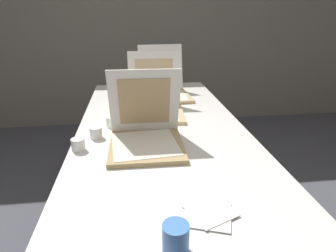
% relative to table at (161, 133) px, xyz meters
% --- Properties ---
extents(wall_back, '(10.00, 0.10, 2.60)m').
position_rel_table_xyz_m(wall_back, '(0.00, 2.02, 0.61)').
color(wall_back, gray).
rests_on(wall_back, ground).
extents(table, '(0.94, 2.01, 0.74)m').
position_rel_table_xyz_m(table, '(0.00, 0.00, 0.00)').
color(table, silver).
rests_on(table, ground).
extents(pizza_box_front, '(0.36, 0.36, 0.36)m').
position_rel_table_xyz_m(pizza_box_front, '(-0.10, -0.24, 0.10)').
color(pizza_box_front, tan).
rests_on(pizza_box_front, table).
extents(pizza_box_middle, '(0.38, 0.46, 0.36)m').
position_rel_table_xyz_m(pizza_box_middle, '(-0.02, 0.23, 0.10)').
color(pizza_box_middle, tan).
rests_on(pizza_box_middle, table).
extents(pizza_box_back, '(0.38, 0.45, 0.37)m').
position_rel_table_xyz_m(pizza_box_back, '(0.09, 0.59, 0.10)').
color(pizza_box_back, tan).
rests_on(pizza_box_back, table).
extents(cup_white_mid, '(0.06, 0.06, 0.06)m').
position_rel_table_xyz_m(cup_white_mid, '(-0.28, 0.02, 0.08)').
color(cup_white_mid, white).
rests_on(cup_white_mid, table).
extents(cup_white_far, '(0.06, 0.06, 0.06)m').
position_rel_table_xyz_m(cup_white_far, '(-0.25, 0.36, 0.08)').
color(cup_white_far, white).
rests_on(cup_white_far, table).
extents(cup_white_near_left, '(0.06, 0.06, 0.06)m').
position_rel_table_xyz_m(cup_white_near_left, '(-0.42, -0.25, 0.08)').
color(cup_white_near_left, white).
rests_on(cup_white_near_left, table).
extents(cup_white_near_center, '(0.06, 0.06, 0.06)m').
position_rel_table_xyz_m(cup_white_near_center, '(-0.35, -0.12, 0.08)').
color(cup_white_near_center, white).
rests_on(cup_white_near_center, table).
extents(cup_printed_front, '(0.07, 0.07, 0.09)m').
position_rel_table_xyz_m(cup_printed_front, '(-0.06, -0.91, 0.09)').
color(cup_printed_front, '#477FCC').
rests_on(cup_printed_front, table).
extents(napkin_pile, '(0.20, 0.20, 0.01)m').
position_rel_table_xyz_m(napkin_pile, '(0.07, -0.77, 0.05)').
color(napkin_pile, white).
rests_on(napkin_pile, table).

